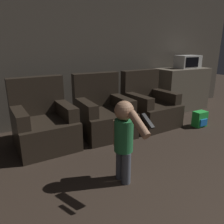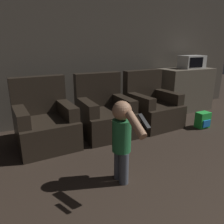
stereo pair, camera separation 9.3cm
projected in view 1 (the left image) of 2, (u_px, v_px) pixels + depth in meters
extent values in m
cube|color=#51493F|center=(70.00, 54.00, 3.99)|extent=(8.40, 0.05, 2.60)
cube|color=black|center=(46.00, 133.00, 3.21)|extent=(0.85, 0.89, 0.41)
cube|color=black|center=(37.00, 96.00, 3.35)|extent=(0.82, 0.19, 0.58)
cube|color=black|center=(19.00, 117.00, 2.96)|extent=(0.19, 0.70, 0.20)
cube|color=black|center=(66.00, 110.00, 3.28)|extent=(0.19, 0.70, 0.20)
cube|color=black|center=(105.00, 123.00, 3.66)|extent=(0.84, 0.88, 0.41)
cube|color=black|center=(96.00, 90.00, 3.81)|extent=(0.82, 0.18, 0.58)
cube|color=black|center=(86.00, 107.00, 3.43)|extent=(0.18, 0.70, 0.20)
cube|color=black|center=(122.00, 103.00, 3.71)|extent=(0.18, 0.70, 0.20)
cube|color=black|center=(151.00, 114.00, 4.11)|extent=(0.86, 0.90, 0.41)
cube|color=black|center=(140.00, 85.00, 4.24)|extent=(0.82, 0.21, 0.58)
cube|color=black|center=(138.00, 101.00, 3.85)|extent=(0.20, 0.71, 0.20)
cube|color=black|center=(165.00, 96.00, 4.18)|extent=(0.20, 0.71, 0.20)
cylinder|color=#474C56|center=(126.00, 168.00, 2.35)|extent=(0.10, 0.10, 0.37)
cylinder|color=#474C56|center=(120.00, 163.00, 2.44)|extent=(0.10, 0.10, 0.37)
cylinder|color=#236638|center=(124.00, 136.00, 2.29)|extent=(0.20, 0.20, 0.35)
sphere|color=#A37556|center=(124.00, 111.00, 2.21)|extent=(0.20, 0.20, 0.20)
cylinder|color=#A37556|center=(117.00, 133.00, 2.40)|extent=(0.08, 0.08, 0.29)
cylinder|color=#A37556|center=(139.00, 124.00, 2.02)|extent=(0.08, 0.30, 0.22)
cube|color=black|center=(148.00, 121.00, 1.89)|extent=(0.04, 0.16, 0.10)
cube|color=green|center=(200.00, 119.00, 4.04)|extent=(0.24, 0.16, 0.29)
cube|color=blue|center=(204.00, 123.00, 3.97)|extent=(0.17, 0.02, 0.13)
cube|color=#665B4C|center=(181.00, 89.00, 5.06)|extent=(1.20, 0.62, 0.95)
cube|color=silver|center=(188.00, 62.00, 4.94)|extent=(0.55, 0.34, 0.28)
cube|color=black|center=(192.00, 62.00, 4.78)|extent=(0.39, 0.01, 0.21)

